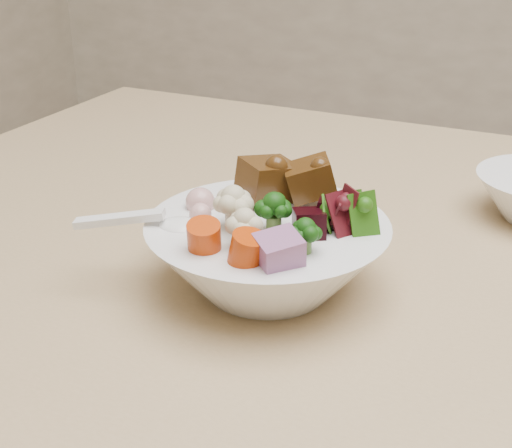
# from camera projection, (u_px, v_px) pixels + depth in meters

# --- Properties ---
(food_bowl) EXTENTS (0.22, 0.22, 0.12)m
(food_bowl) POSITION_uv_depth(u_px,v_px,m) (270.00, 250.00, 0.64)
(food_bowl) COLOR white
(food_bowl) RESTS_ON dining_table
(soup_spoon) EXTENTS (0.12, 0.05, 0.02)m
(soup_spoon) POSITION_uv_depth(u_px,v_px,m) (165.00, 225.00, 0.63)
(soup_spoon) COLOR white
(soup_spoon) RESTS_ON food_bowl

